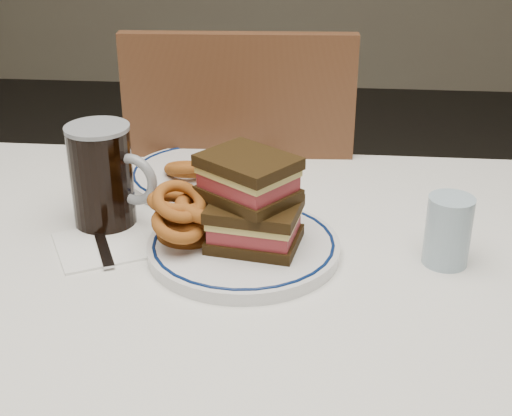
# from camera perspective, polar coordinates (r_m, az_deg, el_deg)

# --- Properties ---
(dining_table) EXTENTS (1.27, 0.87, 0.75)m
(dining_table) POSITION_cam_1_polar(r_m,az_deg,el_deg) (1.17, -5.54, -7.90)
(dining_table) COLOR silver
(dining_table) RESTS_ON floor
(chair_far) EXTENTS (0.49, 0.49, 1.00)m
(chair_far) POSITION_cam_1_polar(r_m,az_deg,el_deg) (1.67, -1.04, -0.73)
(chair_far) COLOR #402414
(chair_far) RESTS_ON floor
(main_plate) EXTENTS (0.30, 0.30, 0.02)m
(main_plate) POSITION_cam_1_polar(r_m,az_deg,el_deg) (1.09, -1.00, -3.09)
(main_plate) COLOR silver
(main_plate) RESTS_ON dining_table
(reuben_sandwich) EXTENTS (0.17, 0.16, 0.14)m
(reuben_sandwich) POSITION_cam_1_polar(r_m,az_deg,el_deg) (1.06, -0.37, 0.55)
(reuben_sandwich) COLOR black
(reuben_sandwich) RESTS_ON main_plate
(onion_rings_main) EXTENTS (0.14, 0.14, 0.12)m
(onion_rings_main) POSITION_cam_1_polar(r_m,az_deg,el_deg) (1.08, -5.47, -0.68)
(onion_rings_main) COLOR brown
(onion_rings_main) RESTS_ON main_plate
(ketchup_ramekin) EXTENTS (0.06, 0.06, 0.03)m
(ketchup_ramekin) POSITION_cam_1_polar(r_m,az_deg,el_deg) (1.17, -1.17, 0.42)
(ketchup_ramekin) COLOR silver
(ketchup_ramekin) RESTS_ON main_plate
(beer_mug) EXTENTS (0.15, 0.10, 0.17)m
(beer_mug) POSITION_cam_1_polar(r_m,az_deg,el_deg) (1.17, -12.10, 2.55)
(beer_mug) COLOR black
(beer_mug) RESTS_ON dining_table
(water_glass) EXTENTS (0.07, 0.07, 0.11)m
(water_glass) POSITION_cam_1_polar(r_m,az_deg,el_deg) (1.09, 15.11, -1.78)
(water_glass) COLOR #98B2C4
(water_glass) RESTS_ON dining_table
(far_plate) EXTENTS (0.29, 0.29, 0.02)m
(far_plate) POSITION_cam_1_polar(r_m,az_deg,el_deg) (1.35, -4.01, 2.65)
(far_plate) COLOR silver
(far_plate) RESTS_ON dining_table
(onion_rings_far) EXTENTS (0.15, 0.11, 0.08)m
(onion_rings_far) POSITION_cam_1_polar(r_m,az_deg,el_deg) (1.32, -4.15, 3.61)
(onion_rings_far) COLOR brown
(onion_rings_far) RESTS_ON far_plate
(napkin_fork) EXTENTS (0.18, 0.19, 0.01)m
(napkin_fork) POSITION_cam_1_polar(r_m,az_deg,el_deg) (1.15, -12.23, -2.83)
(napkin_fork) COLOR white
(napkin_fork) RESTS_ON dining_table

